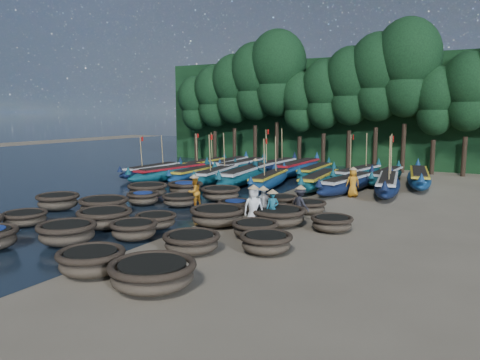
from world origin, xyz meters
The scene contains 62 objects.
ground centered at (0.00, 0.00, 0.00)m, with size 120.00×120.00×0.00m, color #7E725C.
foliage_wall centered at (0.00, 23.50, 5.00)m, with size 40.00×3.00×10.00m, color black.
coracle_2 centered at (-2.55, -8.51, 0.48)m, with size 2.62×2.62×0.84m.
coracle_3 centered at (0.80, -10.50, 0.46)m, with size 2.12×2.12×0.81m.
coracle_4 centered at (3.22, -10.51, 0.47)m, with size 3.12×3.12×0.82m.
coracle_5 centered at (-6.59, -7.32, 0.37)m, with size 1.92×1.92×0.64m.
coracle_6 centered at (-3.15, -5.97, 0.48)m, with size 2.38×2.38×0.84m.
coracle_7 centered at (-0.78, -6.78, 0.43)m, with size 2.13×2.13×0.75m.
coracle_8 centered at (2.19, -7.09, 0.41)m, with size 2.08×2.08×0.72m.
coracle_9 centered at (4.56, -5.86, 0.41)m, with size 2.02×2.02×0.72m.
coracle_10 centered at (-8.08, -4.29, 0.48)m, with size 2.58×2.58×0.83m.
coracle_11 centered at (-5.22, -3.94, 0.47)m, with size 2.97×2.97×0.83m.
coracle_12 centered at (-1.20, -4.90, 0.37)m, with size 1.80×1.80×0.65m.
coracle_13 centered at (0.87, -3.16, 0.47)m, with size 2.98×2.98×0.82m.
coracle_14 centered at (3.25, -4.16, 0.38)m, with size 1.89×1.89×0.66m.
coracle_15 centered at (-5.13, -1.13, 0.40)m, with size 1.80×1.80×0.70m.
coracle_16 centered at (-3.11, -0.56, 0.38)m, with size 2.09×2.09×0.66m.
coracle_17 centered at (0.33, -0.61, 0.39)m, with size 1.82×1.82×0.67m.
coracle_18 centered at (3.23, -1.88, 0.46)m, with size 2.98×2.98×0.80m.
coracle_19 centered at (5.64, -1.73, 0.38)m, with size 2.01×2.01×0.66m.
coracle_20 centered at (-6.32, 0.66, 0.47)m, with size 2.74×2.74×0.83m.
coracle_21 centered at (-4.98, 2.59, 0.45)m, with size 2.18×2.18×0.77m.
coracle_22 centered at (-2.08, 1.95, 0.45)m, with size 2.39×2.39×0.78m.
coracle_23 centered at (1.83, 1.65, 0.39)m, with size 1.88×1.88×0.68m.
coracle_24 centered at (3.56, 1.10, 0.37)m, with size 2.03×2.03×0.65m.
long_boat_0 centered at (-11.94, 8.00, 0.51)m, with size 1.45×7.52×3.19m.
long_boat_1 centered at (-9.50, 7.16, 0.57)m, with size 2.68×8.35×1.48m.
long_boat_2 centered at (-7.81, 7.99, 0.50)m, with size 1.67×7.52×1.33m.
long_boat_3 centered at (-5.95, 7.82, 0.56)m, with size 2.78×8.15×3.51m.
long_boat_4 centered at (-3.86, 8.07, 0.62)m, with size 2.74×9.16×1.62m.
long_boat_5 centered at (-1.64, 7.49, 0.53)m, with size 2.48×7.84×3.36m.
long_boat_6 centered at (1.40, 8.74, 0.56)m, with size 1.99×8.27×1.46m.
long_boat_7 centered at (3.46, 8.27, 0.56)m, with size 2.58×8.21×1.46m.
long_boat_8 centered at (5.74, 8.99, 0.58)m, with size 2.84×8.51×3.66m.
long_boat_9 centered at (-10.50, 13.15, 0.52)m, with size 1.65×7.65×3.25m.
long_boat_10 centered at (-8.62, 14.28, 0.55)m, with size 2.36×8.09×1.43m.
long_boat_11 centered at (-6.63, 12.78, 0.60)m, with size 1.67×8.94×1.57m.
long_boat_12 centered at (-4.44, 14.28, 0.58)m, with size 1.78×8.64×3.67m.
long_boat_13 centered at (-2.35, 14.33, 0.61)m, with size 1.68×9.06×1.59m.
long_boat_14 centered at (-0.52, 13.30, 0.52)m, with size 1.66×7.77×1.37m.
long_boat_15 centered at (2.75, 13.23, 0.55)m, with size 2.72×8.07×3.47m.
long_boat_16 centered at (4.76, 13.34, 0.52)m, with size 1.71×7.80×1.37m.
long_boat_17 centered at (7.01, 13.01, 0.59)m, with size 2.95×8.73×1.56m.
fisherman_0 centered at (2.41, -2.69, 0.95)m, with size 1.03×1.03×2.00m.
fisherman_1 centered at (3.03, -2.05, 0.89)m, with size 0.62×0.52×1.76m.
fisherman_2 centered at (-2.33, -0.31, 0.88)m, with size 0.79×0.93×1.86m.
fisherman_3 centered at (3.70, -0.43, 0.83)m, with size 1.17×0.96×1.77m.
fisherman_4 centered at (2.44, -1.78, 0.88)m, with size 1.02×0.80×1.82m.
fisherman_5 centered at (-3.71, 9.52, 0.84)m, with size 1.57×0.94×1.81m.
fisherman_6 centered at (4.18, 6.75, 0.91)m, with size 0.99×0.95×1.91m.
tree_0 centered at (-16.00, 20.00, 5.97)m, with size 3.68×3.68×8.68m.
tree_1 centered at (-13.70, 20.00, 6.65)m, with size 4.09×4.09×9.65m.
tree_2 centered at (-11.40, 20.00, 7.32)m, with size 4.51×4.51×10.63m.
tree_3 centered at (-9.10, 20.00, 8.00)m, with size 4.92×4.92×11.60m.
tree_4 centered at (-6.80, 20.00, 8.67)m, with size 5.34×5.34×12.58m.
tree_5 centered at (-4.50, 20.00, 5.97)m, with size 3.68×3.68×8.68m.
tree_6 centered at (-2.20, 20.00, 6.65)m, with size 4.09×4.09×9.65m.
tree_7 centered at (0.10, 20.00, 7.32)m, with size 4.51×4.51×10.63m.
tree_8 centered at (2.40, 20.00, 8.00)m, with size 4.92×4.92×11.60m.
tree_9 centered at (4.70, 20.00, 8.67)m, with size 5.34×5.34×12.58m.
tree_10 centered at (7.00, 20.00, 5.97)m, with size 3.68×3.68×8.68m.
tree_11 centered at (9.30, 20.00, 6.65)m, with size 4.09×4.09×9.65m.
Camera 1 is at (11.54, -20.45, 5.00)m, focal length 35.00 mm.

